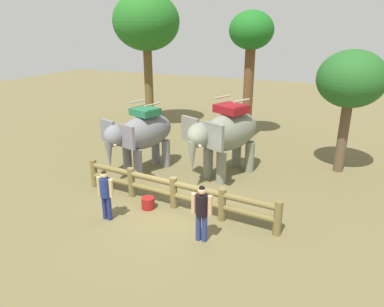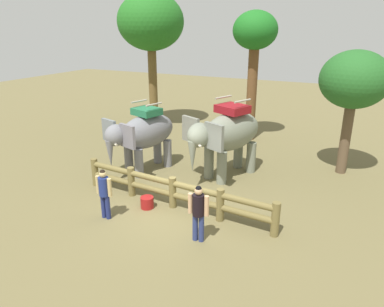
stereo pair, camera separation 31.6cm
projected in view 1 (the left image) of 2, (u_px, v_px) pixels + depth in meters
ground_plane at (173, 208)px, 11.61m from camera, size 60.00×60.00×0.00m
log_fence at (174, 190)px, 11.45m from camera, size 7.07×0.73×1.05m
elephant_near_left at (142, 134)px, 14.00m from camera, size 2.25×3.39×2.84m
elephant_center at (226, 134)px, 13.50m from camera, size 2.71×3.68×3.10m
tourist_woman_in_black at (202, 210)px, 9.53m from camera, size 0.59×0.35×1.66m
tourist_man_in_blue at (105, 192)px, 10.62m from camera, size 0.57×0.32×1.62m
tree_far_left at (146, 23)px, 19.02m from camera, size 3.60×3.60×7.38m
tree_back_center at (251, 38)px, 17.07m from camera, size 2.15×2.15×6.35m
tree_far_right at (351, 81)px, 13.35m from camera, size 2.56×2.56×4.83m
feed_bucket at (148, 203)px, 11.52m from camera, size 0.43×0.43×0.38m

